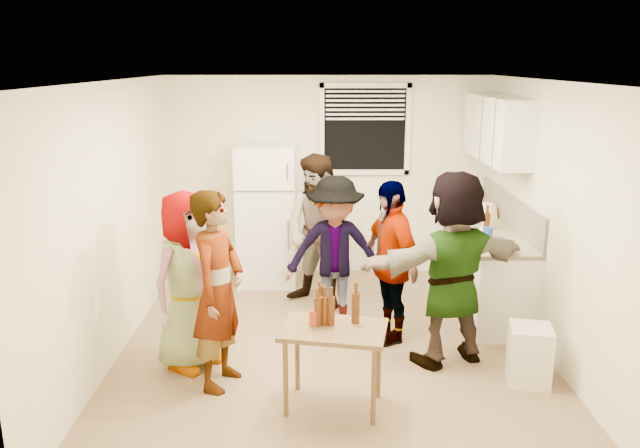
{
  "coord_description": "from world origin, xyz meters",
  "views": [
    {
      "loc": [
        -0.16,
        -5.49,
        2.67
      ],
      "look_at": [
        -0.11,
        0.3,
        1.15
      ],
      "focal_mm": 35.0,
      "sensor_mm": 36.0,
      "label": 1
    }
  ],
  "objects_px": {
    "serving_table": "(333,406)",
    "guest_black": "(387,338)",
    "blue_cup": "(487,240)",
    "guest_back_right": "(335,324)",
    "beer_bottle_table": "(355,322)",
    "guest_back_left": "(320,305)",
    "guest_grey": "(194,364)",
    "guest_stripe": "(222,383)",
    "wine_bottle": "(470,209)",
    "trash_bin": "(529,355)",
    "refrigerator": "(267,215)",
    "beer_bottle_counter": "(486,238)",
    "guest_orange": "(448,360)",
    "red_cup": "(315,325)",
    "kettle": "(482,229)"
  },
  "relations": [
    {
      "from": "serving_table",
      "to": "guest_black",
      "type": "height_order",
      "value": "serving_table"
    },
    {
      "from": "blue_cup",
      "to": "guest_back_right",
      "type": "height_order",
      "value": "blue_cup"
    },
    {
      "from": "blue_cup",
      "to": "serving_table",
      "type": "relative_size",
      "value": 0.17
    },
    {
      "from": "beer_bottle_table",
      "to": "guest_back_left",
      "type": "bearing_deg",
      "value": 97.54
    },
    {
      "from": "guest_grey",
      "to": "guest_stripe",
      "type": "relative_size",
      "value": 0.96
    },
    {
      "from": "wine_bottle",
      "to": "guest_black",
      "type": "xyz_separation_m",
      "value": [
        -1.19,
        -1.76,
        -0.9
      ]
    },
    {
      "from": "serving_table",
      "to": "beer_bottle_table",
      "type": "height_order",
      "value": "beer_bottle_table"
    },
    {
      "from": "guest_black",
      "to": "guest_back_left",
      "type": "bearing_deg",
      "value": -163.66
    },
    {
      "from": "wine_bottle",
      "to": "blue_cup",
      "type": "distance_m",
      "value": 1.39
    },
    {
      "from": "trash_bin",
      "to": "refrigerator",
      "type": "bearing_deg",
      "value": 133.38
    },
    {
      "from": "wine_bottle",
      "to": "serving_table",
      "type": "height_order",
      "value": "wine_bottle"
    },
    {
      "from": "guest_black",
      "to": "beer_bottle_table",
      "type": "bearing_deg",
      "value": -40.36
    },
    {
      "from": "trash_bin",
      "to": "guest_back_right",
      "type": "height_order",
      "value": "trash_bin"
    },
    {
      "from": "beer_bottle_counter",
      "to": "refrigerator",
      "type": "bearing_deg",
      "value": 153.05
    },
    {
      "from": "refrigerator",
      "to": "blue_cup",
      "type": "distance_m",
      "value": 2.67
    },
    {
      "from": "guest_stripe",
      "to": "guest_orange",
      "type": "bearing_deg",
      "value": -62.0
    },
    {
      "from": "trash_bin",
      "to": "serving_table",
      "type": "relative_size",
      "value": 0.63
    },
    {
      "from": "guest_stripe",
      "to": "guest_orange",
      "type": "distance_m",
      "value": 2.06
    },
    {
      "from": "beer_bottle_table",
      "to": "guest_back_right",
      "type": "bearing_deg",
      "value": 94.38
    },
    {
      "from": "refrigerator",
      "to": "guest_black",
      "type": "distance_m",
      "value": 2.28
    },
    {
      "from": "beer_bottle_table",
      "to": "guest_grey",
      "type": "relative_size",
      "value": 0.15
    },
    {
      "from": "guest_stripe",
      "to": "beer_bottle_counter",
      "type": "bearing_deg",
      "value": -45.51
    },
    {
      "from": "guest_black",
      "to": "beer_bottle_counter",
      "type": "bearing_deg",
      "value": 93.07
    },
    {
      "from": "serving_table",
      "to": "guest_grey",
      "type": "distance_m",
      "value": 1.45
    },
    {
      "from": "wine_bottle",
      "to": "beer_bottle_table",
      "type": "height_order",
      "value": "wine_bottle"
    },
    {
      "from": "guest_black",
      "to": "guest_back_right",
      "type": "bearing_deg",
      "value": -145.07
    },
    {
      "from": "refrigerator",
      "to": "guest_back_right",
      "type": "xyz_separation_m",
      "value": [
        0.79,
        -1.32,
        -0.85
      ]
    },
    {
      "from": "red_cup",
      "to": "guest_back_right",
      "type": "relative_size",
      "value": 0.08
    },
    {
      "from": "red_cup",
      "to": "guest_back_left",
      "type": "height_order",
      "value": "red_cup"
    },
    {
      "from": "kettle",
      "to": "red_cup",
      "type": "distance_m",
      "value": 2.72
    },
    {
      "from": "guest_back_right",
      "to": "refrigerator",
      "type": "bearing_deg",
      "value": 120.63
    },
    {
      "from": "beer_bottle_table",
      "to": "beer_bottle_counter",
      "type": "bearing_deg",
      "value": 48.46
    },
    {
      "from": "refrigerator",
      "to": "kettle",
      "type": "bearing_deg",
      "value": -19.38
    },
    {
      "from": "beer_bottle_table",
      "to": "guest_orange",
      "type": "relative_size",
      "value": 0.14
    },
    {
      "from": "kettle",
      "to": "wine_bottle",
      "type": "xyz_separation_m",
      "value": [
        0.1,
        0.94,
        -0.0
      ]
    },
    {
      "from": "guest_back_left",
      "to": "wine_bottle",
      "type": "bearing_deg",
      "value": 56.15
    },
    {
      "from": "trash_bin",
      "to": "beer_bottle_table",
      "type": "xyz_separation_m",
      "value": [
        -1.5,
        -0.28,
        0.42
      ]
    },
    {
      "from": "guest_black",
      "to": "kettle",
      "type": "bearing_deg",
      "value": 105.7
    },
    {
      "from": "red_cup",
      "to": "blue_cup",
      "type": "bearing_deg",
      "value": 41.91
    },
    {
      "from": "wine_bottle",
      "to": "guest_back_right",
      "type": "relative_size",
      "value": 0.2
    },
    {
      "from": "kettle",
      "to": "guest_black",
      "type": "height_order",
      "value": "kettle"
    },
    {
      "from": "wine_bottle",
      "to": "guest_back_left",
      "type": "bearing_deg",
      "value": -154.48
    },
    {
      "from": "guest_back_left",
      "to": "guest_back_right",
      "type": "distance_m",
      "value": 0.55
    },
    {
      "from": "refrigerator",
      "to": "guest_back_right",
      "type": "height_order",
      "value": "refrigerator"
    },
    {
      "from": "wine_bottle",
      "to": "guest_orange",
      "type": "relative_size",
      "value": 0.18
    },
    {
      "from": "beer_bottle_counter",
      "to": "guest_grey",
      "type": "bearing_deg",
      "value": -160.66
    },
    {
      "from": "beer_bottle_table",
      "to": "guest_black",
      "type": "bearing_deg",
      "value": 70.89
    },
    {
      "from": "wine_bottle",
      "to": "beer_bottle_counter",
      "type": "relative_size",
      "value": 1.21
    },
    {
      "from": "red_cup",
      "to": "refrigerator",
      "type": "bearing_deg",
      "value": 101.59
    },
    {
      "from": "serving_table",
      "to": "guest_orange",
      "type": "distance_m",
      "value": 1.33
    }
  ]
}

